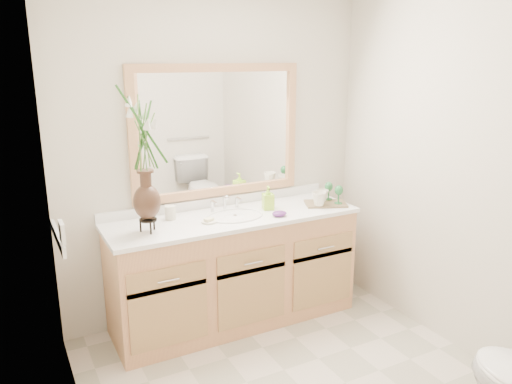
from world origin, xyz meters
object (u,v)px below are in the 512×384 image
soap_bottle (268,199)px  tray (326,204)px  tumbler (170,213)px  flower_vase (144,144)px

soap_bottle → tray: 0.47m
tumbler → tray: bearing=-10.2°
flower_vase → tumbler: 0.60m
tumbler → soap_bottle: bearing=-8.7°
tray → tumbler: bearing=-166.5°
tumbler → tray: (1.18, -0.21, -0.04)m
flower_vase → tray: bearing=-1.1°
soap_bottle → tray: bearing=1.5°
flower_vase → tumbler: (0.21, 0.19, -0.53)m
tumbler → soap_bottle: soap_bottle is taller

